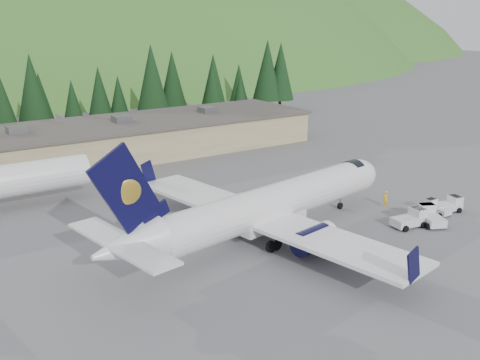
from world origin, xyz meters
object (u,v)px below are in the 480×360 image
object	(u,v)px
baggage_tug_d	(435,207)
ramp_worker	(385,199)
baggage_tug_b	(449,205)
baggage_tug_a	(411,219)
baggage_tug_c	(430,216)
airliner	(268,207)
terminal_building	(91,142)

from	to	relation	value
baggage_tug_d	ramp_worker	distance (m)	5.31
baggage_tug_b	baggage_tug_d	world-z (taller)	baggage_tug_b
baggage_tug_a	ramp_worker	size ratio (longest dim) A/B	2.03
baggage_tug_c	ramp_worker	xyz separation A→B (m)	(0.28, 6.10, 0.08)
ramp_worker	airliner	bearing A→B (deg)	-23.78
airliner	baggage_tug_b	xyz separation A→B (m)	(20.68, -5.15, -2.36)
baggage_tug_b	baggage_tug_d	distance (m)	1.81
baggage_tug_b	ramp_worker	distance (m)	6.69
baggage_tug_a	baggage_tug_c	size ratio (longest dim) A/B	0.95
baggage_tug_c	airliner	bearing A→B (deg)	93.82
airliner	ramp_worker	bearing A→B (deg)	-10.45
airliner	baggage_tug_b	size ratio (longest dim) A/B	10.27
baggage_tug_b	baggage_tug_c	xyz separation A→B (m)	(-4.82, -1.19, 0.08)
baggage_tug_b	terminal_building	bearing A→B (deg)	134.75
terminal_building	baggage_tug_d	xyz separation A→B (m)	(22.92, -42.93, -1.97)
airliner	terminal_building	size ratio (longest dim) A/B	0.49
ramp_worker	baggage_tug_d	bearing A→B (deg)	98.67
baggage_tug_d	baggage_tug_c	bearing A→B (deg)	117.40
baggage_tug_c	baggage_tug_d	distance (m)	3.45
airliner	ramp_worker	size ratio (longest dim) A/B	19.47
baggage_tug_d	terminal_building	bearing A→B (deg)	28.12
baggage_tug_a	baggage_tug_b	size ratio (longest dim) A/B	1.07
baggage_tug_c	baggage_tug_a	bearing A→B (deg)	101.37
baggage_tug_c	ramp_worker	bearing A→B (deg)	22.97
airliner	ramp_worker	world-z (taller)	airliner
airliner	baggage_tug_c	bearing A→B (deg)	-31.39
airliner	baggage_tug_a	distance (m)	15.01
baggage_tug_c	terminal_building	world-z (taller)	terminal_building
baggage_tug_a	ramp_worker	xyz separation A→B (m)	(2.48, 5.54, 0.08)
baggage_tug_a	baggage_tug_b	bearing A→B (deg)	12.97
baggage_tug_a	terminal_building	size ratio (longest dim) A/B	0.05
airliner	baggage_tug_d	distance (m)	19.66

